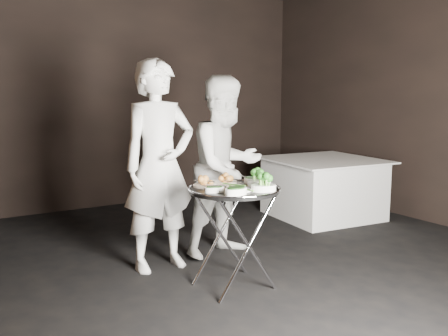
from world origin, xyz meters
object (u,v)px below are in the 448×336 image
waiter_left (159,166)px  dining_table (323,188)px  tray_stand (234,233)px  waiter_right (226,167)px  serving_tray (234,189)px

waiter_left → dining_table: (2.50, 0.61, -0.55)m
tray_stand → dining_table: 2.56m
waiter_left → waiter_right: size_ratio=1.08×
waiter_left → dining_table: 2.63m
waiter_right → dining_table: bearing=9.7°
waiter_left → dining_table: waiter_left is taller
tray_stand → waiter_right: 0.93m
serving_tray → dining_table: (2.19, 1.33, -0.43)m
waiter_right → waiter_left: bearing=172.8°
tray_stand → dining_table: (2.19, 1.33, -0.08)m
serving_tray → dining_table: size_ratio=0.57×
serving_tray → waiter_right: bearing=62.0°
waiter_right → dining_table: size_ratio=1.34×
tray_stand → dining_table: size_ratio=0.62×
dining_table → tray_stand: bearing=-148.7°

